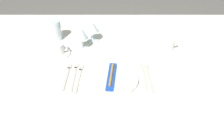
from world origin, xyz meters
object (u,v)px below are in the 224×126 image
(toothbrush_package, at_px, (112,76))
(fork_salad, at_px, (67,75))
(wine_glass_left, at_px, (82,33))
(coffee_cup_left, at_px, (168,44))
(dinner_knife, at_px, (145,77))
(fork_outer, at_px, (79,77))
(wine_glass_centre, at_px, (93,28))
(coffee_cup_right, at_px, (59,48))
(drink_tumbler, at_px, (56,30))
(dinner_plate, at_px, (112,79))
(spoon_soup, at_px, (149,75))
(fork_inner, at_px, (75,76))

(toothbrush_package, relative_size, fork_salad, 0.97)
(toothbrush_package, relative_size, wine_glass_left, 1.46)
(coffee_cup_left, bearing_deg, dinner_knife, -121.25)
(dinner_knife, xyz_separation_m, coffee_cup_left, (0.16, 0.26, 0.04))
(fork_outer, bearing_deg, dinner_knife, 0.79)
(wine_glass_centre, bearing_deg, fork_salad, -107.38)
(coffee_cup_right, xyz_separation_m, drink_tumbler, (-0.04, 0.17, 0.02))
(dinner_plate, bearing_deg, toothbrush_package, -97.13)
(dinner_knife, bearing_deg, fork_salad, 178.35)
(fork_outer, distance_m, spoon_soup, 0.36)
(fork_inner, relative_size, coffee_cup_right, 2.44)
(dinner_knife, xyz_separation_m, spoon_soup, (0.02, 0.01, 0.00))
(toothbrush_package, relative_size, wine_glass_centre, 1.64)
(fork_salad, height_order, coffee_cup_right, coffee_cup_right)
(toothbrush_package, relative_size, coffee_cup_left, 2.05)
(wine_glass_centre, height_order, wine_glass_left, wine_glass_left)
(fork_inner, bearing_deg, dinner_plate, -9.81)
(toothbrush_package, height_order, wine_glass_centre, wine_glass_centre)
(dinner_plate, xyz_separation_m, coffee_cup_right, (-0.30, 0.24, 0.03))
(fork_salad, bearing_deg, wine_glass_centre, 72.62)
(dinner_plate, bearing_deg, coffee_cup_right, 142.12)
(fork_inner, bearing_deg, drink_tumbler, 112.72)
(wine_glass_left, bearing_deg, dinner_knife, -39.08)
(fork_inner, height_order, drink_tumbler, drink_tumbler)
(fork_salad, relative_size, drink_tumbler, 1.71)
(dinner_plate, relative_size, coffee_cup_left, 2.62)
(fork_inner, height_order, spoon_soup, spoon_soup)
(fork_inner, bearing_deg, coffee_cup_right, 119.19)
(wine_glass_left, distance_m, drink_tumbler, 0.21)
(coffee_cup_left, height_order, coffee_cup_right, coffee_cup_left)
(wine_glass_left, height_order, drink_tumbler, wine_glass_left)
(spoon_soup, distance_m, wine_glass_left, 0.46)
(fork_inner, distance_m, wine_glass_left, 0.28)
(dinner_plate, xyz_separation_m, fork_salad, (-0.23, 0.03, -0.01))
(coffee_cup_right, bearing_deg, wine_glass_centre, 39.58)
(fork_inner, bearing_deg, fork_outer, -29.15)
(coffee_cup_right, distance_m, wine_glass_left, 0.16)
(coffee_cup_left, bearing_deg, fork_outer, -151.44)
(coffee_cup_left, bearing_deg, drink_tumbler, 169.82)
(dinner_plate, distance_m, wine_glass_left, 0.36)
(fork_salad, xyz_separation_m, coffee_cup_left, (0.55, 0.25, 0.04))
(fork_outer, bearing_deg, wine_glass_centre, 82.56)
(coffee_cup_right, xyz_separation_m, wine_glass_left, (0.13, 0.06, 0.06))
(dinner_knife, height_order, spoon_soup, spoon_soup)
(fork_outer, xyz_separation_m, drink_tumbler, (-0.18, 0.39, 0.06))
(wine_glass_centre, height_order, drink_tumbler, wine_glass_centre)
(fork_outer, xyz_separation_m, wine_glass_left, (-0.01, 0.28, 0.10))
(fork_outer, distance_m, drink_tumbler, 0.43)
(dinner_plate, height_order, fork_outer, dinner_plate)
(dinner_plate, bearing_deg, fork_outer, 173.57)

